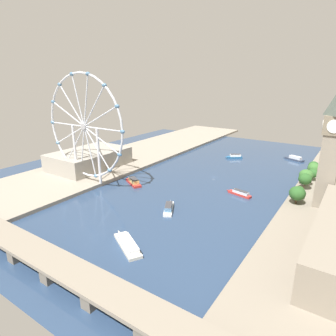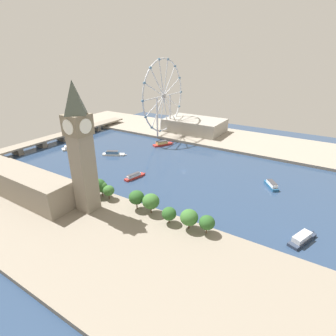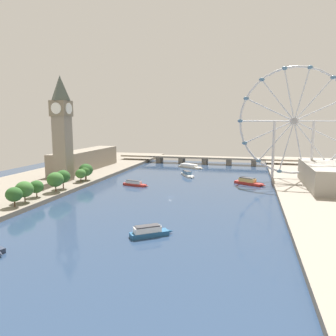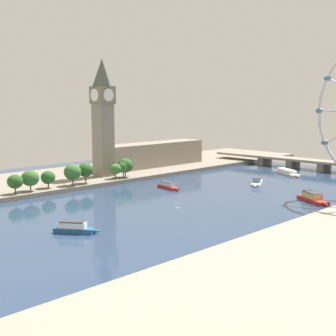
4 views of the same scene
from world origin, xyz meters
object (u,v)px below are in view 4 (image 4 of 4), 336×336
tour_boat_4 (74,228)px  tour_boat_3 (257,181)px  tour_boat_0 (287,172)px  tour_boat_1 (313,198)px  parliament_block (151,155)px  river_bridge (324,164)px  tour_boat_2 (168,186)px  clock_tower (103,116)px

tour_boat_4 → tour_boat_3: bearing=59.0°
tour_boat_0 → tour_boat_1: tour_boat_1 is taller
tour_boat_4 → parliament_block: bearing=90.8°
river_bridge → parliament_block: bearing=-139.5°
river_bridge → tour_boat_4: (9.65, -260.67, -4.34)m
tour_boat_0 → tour_boat_2: tour_boat_2 is taller
tour_boat_1 → tour_boat_4: size_ratio=1.38×
tour_boat_3 → tour_boat_4: (14.01, -166.86, 0.24)m
clock_tower → tour_boat_3: size_ratio=3.29×
parliament_block → tour_boat_4: size_ratio=5.57×
tour_boat_3 → tour_boat_4: size_ratio=1.36×
tour_boat_0 → tour_boat_2: (-26.10, -111.84, 0.01)m
river_bridge → tour_boat_1: bearing=-66.1°
river_bridge → tour_boat_0: bearing=-107.1°
clock_tower → tour_boat_3: bearing=34.4°
clock_tower → tour_boat_2: 77.13m
clock_tower → river_bridge: clock_tower is taller
tour_boat_1 → tour_boat_2: bearing=-132.7°
clock_tower → tour_boat_0: clock_tower is taller
tour_boat_2 → tour_boat_3: 66.44m
tour_boat_0 → tour_boat_3: (7.67, -54.62, 0.14)m
parliament_block → tour_boat_2: 93.16m
tour_boat_0 → tour_boat_4: (21.68, -221.48, 0.38)m
tour_boat_3 → tour_boat_4: 167.45m
tour_boat_2 → tour_boat_4: size_ratio=1.24×
tour_boat_0 → tour_boat_1: 105.57m
tour_boat_1 → tour_boat_0: bearing=158.3°
tour_boat_4 → river_bridge: bearing=56.4°
clock_tower → river_bridge: (99.09, 158.64, -41.92)m
clock_tower → tour_boat_3: clock_tower is taller
parliament_block → tour_boat_4: 205.26m
river_bridge → tour_boat_2: size_ratio=9.07×
clock_tower → tour_boat_4: 156.12m
tour_boat_1 → tour_boat_3: (-58.35, 27.76, -0.28)m
river_bridge → tour_boat_0: river_bridge is taller
clock_tower → tour_boat_3: (94.73, 64.83, -46.50)m
tour_boat_0 → tour_boat_4: size_ratio=1.66×
tour_boat_0 → river_bridge: bearing=103.0°
clock_tower → tour_boat_0: (87.06, 119.45, -46.63)m
tour_boat_1 → tour_boat_2: 96.71m
tour_boat_1 → tour_boat_3: tour_boat_1 is taller
tour_boat_1 → river_bridge: bearing=143.5°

